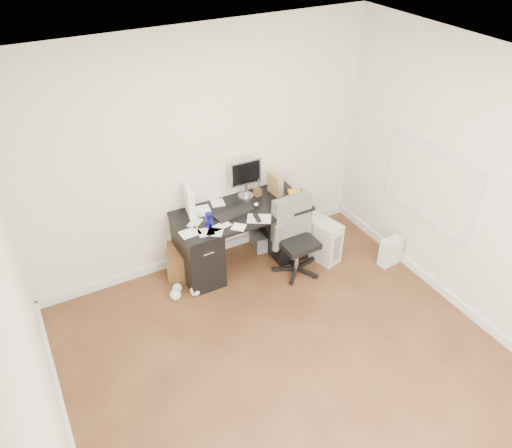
{
  "coord_description": "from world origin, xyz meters",
  "views": [
    {
      "loc": [
        -1.76,
        -2.5,
        3.81
      ],
      "look_at": [
        0.24,
        1.2,
        0.85
      ],
      "focal_mm": 35.0,
      "sensor_mm": 36.0,
      "label": 1
    }
  ],
  "objects_px": {
    "desk": "(242,235)",
    "office_chair": "(298,239)",
    "lcd_monitor": "(245,178)",
    "keyboard": "(235,213)",
    "wicker_basket": "(184,262)",
    "pc_tower": "(320,238)"
  },
  "relations": [
    {
      "from": "desk",
      "to": "office_chair",
      "type": "distance_m",
      "value": 0.65
    },
    {
      "from": "lcd_monitor",
      "to": "keyboard",
      "type": "distance_m",
      "value": 0.45
    },
    {
      "from": "lcd_monitor",
      "to": "office_chair",
      "type": "distance_m",
      "value": 0.9
    },
    {
      "from": "office_chair",
      "to": "wicker_basket",
      "type": "bearing_deg",
      "value": 153.76
    },
    {
      "from": "keyboard",
      "to": "pc_tower",
      "type": "height_order",
      "value": "keyboard"
    },
    {
      "from": "desk",
      "to": "wicker_basket",
      "type": "height_order",
      "value": "desk"
    },
    {
      "from": "desk",
      "to": "keyboard",
      "type": "height_order",
      "value": "keyboard"
    },
    {
      "from": "pc_tower",
      "to": "wicker_basket",
      "type": "bearing_deg",
      "value": 150.16
    },
    {
      "from": "desk",
      "to": "keyboard",
      "type": "relative_size",
      "value": 3.25
    },
    {
      "from": "office_chair",
      "to": "pc_tower",
      "type": "bearing_deg",
      "value": 14.44
    },
    {
      "from": "lcd_monitor",
      "to": "office_chair",
      "type": "bearing_deg",
      "value": -63.28
    },
    {
      "from": "lcd_monitor",
      "to": "pc_tower",
      "type": "bearing_deg",
      "value": -36.68
    },
    {
      "from": "pc_tower",
      "to": "wicker_basket",
      "type": "distance_m",
      "value": 1.63
    },
    {
      "from": "keyboard",
      "to": "pc_tower",
      "type": "xyz_separation_m",
      "value": [
        0.98,
        -0.29,
        -0.5
      ]
    },
    {
      "from": "pc_tower",
      "to": "wicker_basket",
      "type": "relative_size",
      "value": 1.42
    },
    {
      "from": "desk",
      "to": "keyboard",
      "type": "bearing_deg",
      "value": -159.31
    },
    {
      "from": "lcd_monitor",
      "to": "pc_tower",
      "type": "relative_size",
      "value": 0.93
    },
    {
      "from": "lcd_monitor",
      "to": "wicker_basket",
      "type": "distance_m",
      "value": 1.19
    },
    {
      "from": "keyboard",
      "to": "desk",
      "type": "bearing_deg",
      "value": 12.86
    },
    {
      "from": "office_chair",
      "to": "wicker_basket",
      "type": "height_order",
      "value": "office_chair"
    },
    {
      "from": "keyboard",
      "to": "office_chair",
      "type": "height_order",
      "value": "office_chair"
    },
    {
      "from": "desk",
      "to": "office_chair",
      "type": "xyz_separation_m",
      "value": [
        0.48,
        -0.44,
        0.06
      ]
    }
  ]
}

